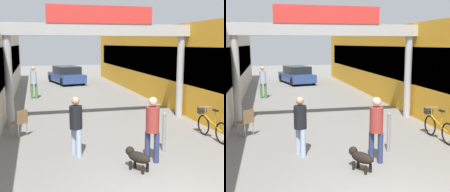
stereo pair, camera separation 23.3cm
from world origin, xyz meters
TOP-DOWN VIEW (x-y plane):
  - storefront_right at (5.09, 11.00)m, footprint 3.00×26.00m
  - arcade_sign_gateway at (0.00, 7.09)m, footprint 7.40×0.47m
  - pedestrian_with_dog at (0.39, 2.58)m, footprint 0.48×0.48m
  - pedestrian_companion at (-1.42, 3.50)m, footprint 0.45×0.45m
  - pedestrian_carrying_crate at (-2.50, 12.96)m, footprint 0.38×0.34m
  - dog_on_leash at (-0.15, 2.16)m, footprint 0.59×0.74m
  - bicycle_orange_third at (2.96, 4.05)m, footprint 0.46×1.69m
  - bollard_post_metal at (1.00, 3.25)m, footprint 0.10×0.10m
  - cafe_chair_wood_nearer at (-2.94, 5.67)m, footprint 0.57×0.57m
  - parked_car_blue at (-0.08, 19.24)m, footprint 2.62×4.29m

SIDE VIEW (x-z plane):
  - dog_on_leash at x=-0.15m, z-range 0.07..0.60m
  - bicycle_orange_third at x=2.96m, z-range -0.05..0.93m
  - cafe_chair_wood_nearer at x=-2.94m, z-range 0.10..0.99m
  - bollard_post_metal at x=1.00m, z-range 0.01..1.13m
  - parked_car_blue at x=-0.08m, z-range -0.02..1.31m
  - pedestrian_companion at x=-1.42m, z-range 0.11..1.73m
  - pedestrian_with_dog at x=0.39m, z-range 0.12..1.81m
  - pedestrian_carrying_crate at x=-2.50m, z-range 0.14..1.92m
  - storefront_right at x=5.09m, z-range 0.00..3.83m
  - arcade_sign_gateway at x=0.00m, z-range 0.95..5.33m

